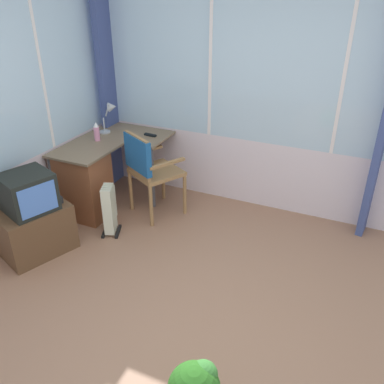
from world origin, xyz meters
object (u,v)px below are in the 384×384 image
spray_bottle (97,132)px  space_heater (110,209)px  tv_remote (150,135)px  desk_lamp (110,113)px  tv_on_stand (34,219)px  desk (87,180)px  wooden_armchair (146,164)px

spray_bottle → space_heater: bearing=-138.4°
tv_remote → spray_bottle: 0.60m
desk_lamp → tv_on_stand: size_ratio=0.42×
space_heater → tv_on_stand: bearing=142.3°
desk → space_heater: size_ratio=2.27×
desk → desk_lamp: (0.63, 0.07, 0.58)m
desk → wooden_armchair: bearing=-69.4°
desk_lamp → wooden_armchair: size_ratio=0.37×
tv_remote → space_heater: (-0.91, -0.01, -0.50)m
desk → space_heater: 0.51m
tv_remote → space_heater: tv_remote is taller
tv_remote → tv_on_stand: 1.61m
tv_on_stand → desk: bearing=-1.0°
desk_lamp → spray_bottle: bearing=-175.6°
tv_remote → wooden_armchair: (-0.45, -0.20, -0.15)m
tv_remote → space_heater: 1.04m
spray_bottle → space_heater: size_ratio=0.40×
space_heater → desk_lamp: bearing=30.2°
desk_lamp → tv_remote: 0.54m
desk → desk_lamp: size_ratio=3.50×
desk → tv_on_stand: tv_on_stand is taller
desk → spray_bottle: 0.55m
desk_lamp → desk: bearing=-174.1°
tv_on_stand → tv_remote: bearing=-16.4°
desk_lamp → space_heater: (-0.86, -0.50, -0.71)m
tv_remote → tv_on_stand: (-1.49, 0.44, -0.40)m
desk_lamp → spray_bottle: (-0.33, -0.03, -0.12)m
wooden_armchair → tv_on_stand: wooden_armchair is taller
tv_remote → tv_on_stand: size_ratio=0.18×
spray_bottle → space_heater: (-0.54, -0.48, -0.59)m
tv_remote → space_heater: bearing=-174.5°
desk_lamp → tv_on_stand: 1.57m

